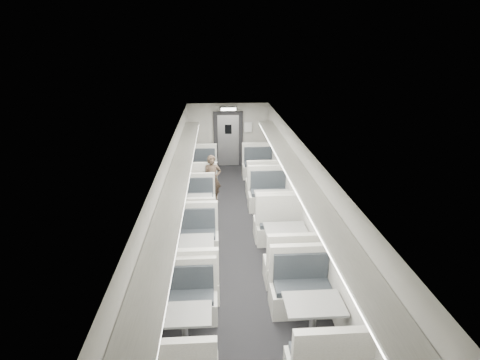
{
  "coord_description": "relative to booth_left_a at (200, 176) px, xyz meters",
  "views": [
    {
      "loc": [
        -0.45,
        -7.9,
        4.58
      ],
      "look_at": [
        0.15,
        1.31,
        1.12
      ],
      "focal_mm": 28.0,
      "sensor_mm": 36.0,
      "label": 1
    }
  ],
  "objects": [
    {
      "name": "booth_left_d",
      "position": [
        0.0,
        -6.95,
        -0.04
      ],
      "size": [
        1.01,
        2.04,
        1.09
      ],
      "color": "beige",
      "rests_on": "room"
    },
    {
      "name": "booth_right_c",
      "position": [
        2.0,
        -4.46,
        -0.0
      ],
      "size": [
        1.09,
        2.22,
        1.19
      ],
      "color": "beige",
      "rests_on": "room"
    },
    {
      "name": "vestibule_door",
      "position": [
        1.0,
        2.25,
        0.64
      ],
      "size": [
        1.1,
        0.13,
        2.1
      ],
      "color": "black",
      "rests_on": "room"
    },
    {
      "name": "luggage_rack_left",
      "position": [
        -0.24,
        -3.98,
        1.51
      ],
      "size": [
        0.46,
        10.4,
        0.09
      ],
      "color": "beige",
      "rests_on": "room"
    },
    {
      "name": "window_c",
      "position": [
        -0.49,
        -4.68,
        0.95
      ],
      "size": [
        0.02,
        1.18,
        0.84
      ],
      "primitive_type": "cube",
      "color": "black",
      "rests_on": "room"
    },
    {
      "name": "booth_left_b",
      "position": [
        0.0,
        -2.41,
        -0.05
      ],
      "size": [
        0.96,
        1.94,
        1.04
      ],
      "color": "beige",
      "rests_on": "room"
    },
    {
      "name": "wall_notice",
      "position": [
        1.75,
        2.24,
        1.1
      ],
      "size": [
        0.32,
        0.02,
        0.4
      ],
      "primitive_type": "cube",
      "color": "silver",
      "rests_on": "room"
    },
    {
      "name": "window_b",
      "position": [
        -0.49,
        -2.48,
        0.95
      ],
      "size": [
        0.02,
        1.18,
        0.84
      ],
      "primitive_type": "cube",
      "color": "black",
      "rests_on": "room"
    },
    {
      "name": "booth_right_d",
      "position": [
        2.0,
        -6.93,
        -0.0
      ],
      "size": [
        1.11,
        2.24,
        1.2
      ],
      "color": "beige",
      "rests_on": "room"
    },
    {
      "name": "booth_right_a",
      "position": [
        2.0,
        0.07,
        0.0
      ],
      "size": [
        1.11,
        2.25,
        1.2
      ],
      "color": "beige",
      "rests_on": "room"
    },
    {
      "name": "room",
      "position": [
        1.0,
        -3.68,
        0.8
      ],
      "size": [
        3.24,
        12.24,
        2.64
      ],
      "color": "black",
      "rests_on": "ground"
    },
    {
      "name": "exit_sign",
      "position": [
        1.0,
        1.77,
        1.88
      ],
      "size": [
        0.62,
        0.12,
        0.16
      ],
      "color": "black",
      "rests_on": "room"
    },
    {
      "name": "passenger",
      "position": [
        0.4,
        -1.15,
        0.32
      ],
      "size": [
        0.56,
        0.4,
        1.44
      ],
      "primitive_type": "imported",
      "rotation": [
        0.0,
        0.0,
        0.1
      ],
      "color": "black",
      "rests_on": "room"
    },
    {
      "name": "window_a",
      "position": [
        -0.49,
        -0.28,
        0.95
      ],
      "size": [
        0.02,
        1.18,
        0.84
      ],
      "primitive_type": "cube",
      "color": "black",
      "rests_on": "room"
    },
    {
      "name": "luggage_rack_right",
      "position": [
        2.24,
        -3.98,
        1.51
      ],
      "size": [
        0.46,
        10.4,
        0.09
      ],
      "color": "beige",
      "rests_on": "room"
    },
    {
      "name": "window_d",
      "position": [
        -0.49,
        -6.88,
        0.95
      ],
      "size": [
        0.02,
        1.18,
        0.84
      ],
      "primitive_type": "cube",
      "color": "black",
      "rests_on": "room"
    },
    {
      "name": "booth_right_b",
      "position": [
        2.0,
        -2.64,
        0.01
      ],
      "size": [
        1.15,
        2.33,
        1.24
      ],
      "color": "beige",
      "rests_on": "room"
    },
    {
      "name": "booth_left_c",
      "position": [
        0.0,
        -4.87,
        -0.01
      ],
      "size": [
        1.08,
        2.2,
        1.18
      ],
      "color": "beige",
      "rests_on": "room"
    },
    {
      "name": "booth_left_a",
      "position": [
        0.0,
        0.0,
        0.0
      ],
      "size": [
        1.11,
        2.24,
        1.2
      ],
      "color": "beige",
      "rests_on": "room"
    }
  ]
}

